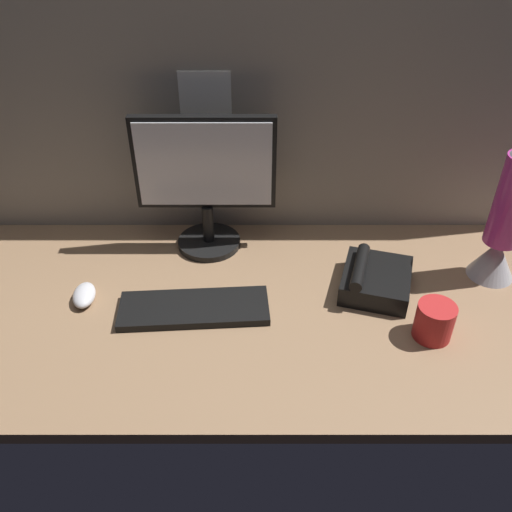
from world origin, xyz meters
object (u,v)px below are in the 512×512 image
object	(u,v)px
mouse	(85,294)
mug_red_plastic	(435,321)
desk_phone	(375,279)
monitor	(206,179)
keyboard	(195,308)
lava_lamp	(506,223)

from	to	relation	value
mouse	mug_red_plastic	xyz separation A→B (cm)	(85.07, -12.99, 2.85)
mouse	desk_phone	world-z (taller)	desk_phone
monitor	mug_red_plastic	size ratio (longest dim) A/B	4.27
mug_red_plastic	desk_phone	xyz separation A→B (cm)	(-10.69, 17.12, -1.37)
mug_red_plastic	keyboard	bearing A→B (deg)	171.62
keyboard	mug_red_plastic	size ratio (longest dim) A/B	4.06
mouse	lava_lamp	xyz separation A→B (cm)	(106.86, 10.12, 14.93)
monitor	mouse	xyz separation A→B (cm)	(-30.03, -24.71, -19.52)
monitor	desk_phone	bearing A→B (deg)	-24.89
monitor	desk_phone	xyz separation A→B (cm)	(44.35, -20.58, -18.03)
mouse	desk_phone	size ratio (longest dim) A/B	0.42
mouse	lava_lamp	size ratio (longest dim) A/B	0.24
monitor	keyboard	bearing A→B (deg)	-93.46
mug_red_plastic	mouse	bearing A→B (deg)	171.32
keyboard	mouse	xyz separation A→B (cm)	(-28.26, 4.62, 0.70)
keyboard	lava_lamp	size ratio (longest dim) A/B	0.93
lava_lamp	desk_phone	world-z (taller)	lava_lamp
monitor	keyboard	size ratio (longest dim) A/B	1.05
monitor	lava_lamp	size ratio (longest dim) A/B	0.98
keyboard	desk_phone	distance (cm)	47.00
keyboard	lava_lamp	distance (cm)	81.48
keyboard	lava_lamp	bearing A→B (deg)	6.89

